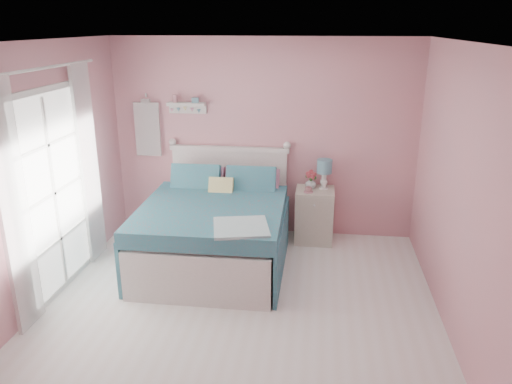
% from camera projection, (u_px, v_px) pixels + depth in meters
% --- Properties ---
extents(floor, '(4.50, 4.50, 0.00)m').
position_uv_depth(floor, '(236.00, 319.00, 4.88)').
color(floor, white).
rests_on(floor, ground).
extents(room_shell, '(4.50, 4.50, 4.50)m').
position_uv_depth(room_shell, '(233.00, 163.00, 4.37)').
color(room_shell, pink).
rests_on(room_shell, floor).
extents(bed, '(1.64, 2.07, 1.19)m').
position_uv_depth(bed, '(215.00, 230.00, 5.95)').
color(bed, silver).
rests_on(bed, floor).
extents(nightstand, '(0.49, 0.48, 0.71)m').
position_uv_depth(nightstand, '(314.00, 215.00, 6.55)').
color(nightstand, beige).
rests_on(nightstand, floor).
extents(table_lamp, '(0.19, 0.19, 0.39)m').
position_uv_depth(table_lamp, '(324.00, 169.00, 6.40)').
color(table_lamp, white).
rests_on(table_lamp, nightstand).
extents(vase, '(0.18, 0.18, 0.15)m').
position_uv_depth(vase, '(311.00, 183.00, 6.47)').
color(vase, silver).
rests_on(vase, nightstand).
extents(teacup, '(0.12, 0.12, 0.07)m').
position_uv_depth(teacup, '(308.00, 190.00, 6.33)').
color(teacup, '#C38387').
rests_on(teacup, nightstand).
extents(roses, '(0.14, 0.11, 0.12)m').
position_uv_depth(roses, '(311.00, 175.00, 6.43)').
color(roses, '#C74451').
rests_on(roses, vase).
extents(wall_shelf, '(0.50, 0.15, 0.25)m').
position_uv_depth(wall_shelf, '(187.00, 105.00, 6.51)').
color(wall_shelf, silver).
rests_on(wall_shelf, room_shell).
extents(hanging_dress, '(0.34, 0.03, 0.72)m').
position_uv_depth(hanging_dress, '(148.00, 129.00, 6.67)').
color(hanging_dress, white).
rests_on(hanging_dress, room_shell).
extents(french_door, '(0.04, 1.32, 2.16)m').
position_uv_depth(french_door, '(53.00, 194.00, 5.16)').
color(french_door, silver).
rests_on(french_door, floor).
extents(curtain_near, '(0.04, 0.40, 2.32)m').
position_uv_depth(curtain_near, '(14.00, 210.00, 4.42)').
color(curtain_near, white).
rests_on(curtain_near, floor).
extents(curtain_far, '(0.04, 0.40, 2.32)m').
position_uv_depth(curtain_far, '(89.00, 165.00, 5.81)').
color(curtain_far, white).
rests_on(curtain_far, floor).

